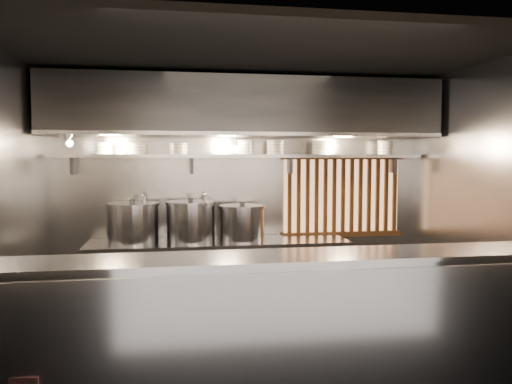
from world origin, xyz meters
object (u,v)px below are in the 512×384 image
object	(u,v)px
stock_pot_left	(133,223)
stock_pot_mid	(191,221)
pendant_bulb	(235,149)
stock_pot_right	(242,223)
heat_lamp	(67,138)

from	to	relation	value
stock_pot_left	stock_pot_mid	world-z (taller)	stock_pot_mid
pendant_bulb	stock_pot_right	size ratio (longest dim) A/B	0.33
stock_pot_mid	stock_pot_right	world-z (taller)	stock_pot_mid
stock_pot_right	stock_pot_left	bearing A→B (deg)	177.31
pendant_bulb	stock_pot_mid	bearing A→B (deg)	-174.67
heat_lamp	stock_pot_mid	size ratio (longest dim) A/B	0.50
heat_lamp	stock_pot_mid	world-z (taller)	heat_lamp
pendant_bulb	heat_lamp	bearing A→B (deg)	-169.00
stock_pot_mid	stock_pot_right	xyz separation A→B (m)	(0.59, -0.03, -0.03)
stock_pot_left	stock_pot_right	world-z (taller)	stock_pot_left
pendant_bulb	stock_pot_mid	xyz separation A→B (m)	(-0.52, -0.05, -0.83)
pendant_bulb	stock_pot_mid	distance (m)	0.98
pendant_bulb	stock_pot_left	size ratio (longest dim) A/B	0.25
heat_lamp	stock_pot_left	xyz separation A→B (m)	(0.62, 0.32, -0.94)
stock_pot_mid	heat_lamp	bearing A→B (deg)	-166.74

